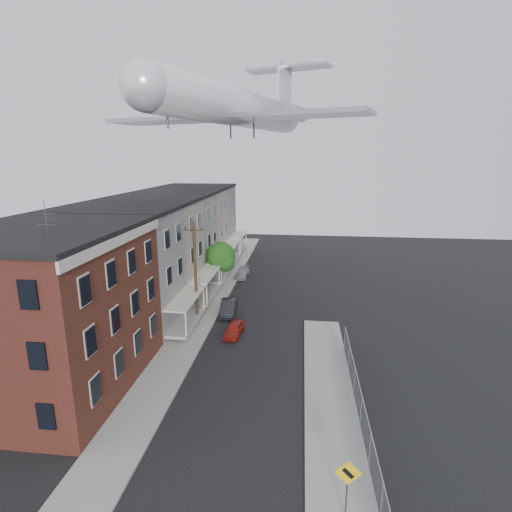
{
  "coord_description": "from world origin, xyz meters",
  "views": [
    {
      "loc": [
        3.51,
        -14.56,
        14.37
      ],
      "look_at": [
        0.73,
        9.36,
        8.37
      ],
      "focal_mm": 28.0,
      "sensor_mm": 36.0,
      "label": 1
    }
  ],
  "objects_px": {
    "street_tree": "(222,257)",
    "car_mid": "(228,307)",
    "car_near": "(234,329)",
    "airplane": "(240,108)",
    "warning_sign": "(348,481)",
    "utility_pole": "(195,271)",
    "car_far": "(242,273)"
  },
  "relations": [
    {
      "from": "street_tree",
      "to": "airplane",
      "type": "relative_size",
      "value": 0.2
    },
    {
      "from": "car_mid",
      "to": "street_tree",
      "type": "bearing_deg",
      "value": 101.34
    },
    {
      "from": "car_mid",
      "to": "utility_pole",
      "type": "bearing_deg",
      "value": -144.79
    },
    {
      "from": "car_near",
      "to": "car_far",
      "type": "relative_size",
      "value": 0.88
    },
    {
      "from": "street_tree",
      "to": "airplane",
      "type": "distance_m",
      "value": 17.0
    },
    {
      "from": "car_mid",
      "to": "car_far",
      "type": "bearing_deg",
      "value": 88.43
    },
    {
      "from": "warning_sign",
      "to": "street_tree",
      "type": "xyz_separation_m",
      "value": [
        -10.87,
        28.95,
        1.57
      ]
    },
    {
      "from": "car_mid",
      "to": "car_near",
      "type": "bearing_deg",
      "value": -77.58
    },
    {
      "from": "warning_sign",
      "to": "airplane",
      "type": "bearing_deg",
      "value": 109.24
    },
    {
      "from": "warning_sign",
      "to": "car_mid",
      "type": "xyz_separation_m",
      "value": [
        -8.72,
        21.04,
        -1.23
      ]
    },
    {
      "from": "utility_pole",
      "to": "airplane",
      "type": "distance_m",
      "value": 14.41
    },
    {
      "from": "car_far",
      "to": "airplane",
      "type": "height_order",
      "value": "airplane"
    },
    {
      "from": "utility_pole",
      "to": "airplane",
      "type": "height_order",
      "value": "airplane"
    },
    {
      "from": "street_tree",
      "to": "car_near",
      "type": "bearing_deg",
      "value": -74.36
    },
    {
      "from": "utility_pole",
      "to": "car_mid",
      "type": "bearing_deg",
      "value": 39.11
    },
    {
      "from": "warning_sign",
      "to": "car_far",
      "type": "bearing_deg",
      "value": 105.63
    },
    {
      "from": "car_mid",
      "to": "airplane",
      "type": "xyz_separation_m",
      "value": [
        1.2,
        0.5,
        17.73
      ]
    },
    {
      "from": "warning_sign",
      "to": "car_far",
      "type": "relative_size",
      "value": 0.76
    },
    {
      "from": "utility_pole",
      "to": "car_far",
      "type": "xyz_separation_m",
      "value": [
        2.0,
        13.86,
        -4.14
      ]
    },
    {
      "from": "car_near",
      "to": "airplane",
      "type": "relative_size",
      "value": 0.13
    },
    {
      "from": "warning_sign",
      "to": "airplane",
      "type": "xyz_separation_m",
      "value": [
        -7.52,
        21.55,
        16.5
      ]
    },
    {
      "from": "utility_pole",
      "to": "street_tree",
      "type": "distance_m",
      "value": 10.0
    },
    {
      "from": "car_near",
      "to": "airplane",
      "type": "height_order",
      "value": "airplane"
    },
    {
      "from": "warning_sign",
      "to": "airplane",
      "type": "height_order",
      "value": "airplane"
    },
    {
      "from": "street_tree",
      "to": "car_mid",
      "type": "height_order",
      "value": "street_tree"
    },
    {
      "from": "warning_sign",
      "to": "car_mid",
      "type": "relative_size",
      "value": 0.71
    },
    {
      "from": "warning_sign",
      "to": "utility_pole",
      "type": "height_order",
      "value": "utility_pole"
    },
    {
      "from": "car_mid",
      "to": "car_far",
      "type": "xyz_separation_m",
      "value": [
        -0.48,
        11.84,
        -0.12
      ]
    },
    {
      "from": "warning_sign",
      "to": "utility_pole",
      "type": "relative_size",
      "value": 0.31
    },
    {
      "from": "car_near",
      "to": "airplane",
      "type": "xyz_separation_m",
      "value": [
        -0.12,
        5.0,
        17.83
      ]
    },
    {
      "from": "car_mid",
      "to": "car_far",
      "type": "relative_size",
      "value": 1.08
    },
    {
      "from": "street_tree",
      "to": "car_mid",
      "type": "distance_m",
      "value": 8.66
    }
  ]
}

